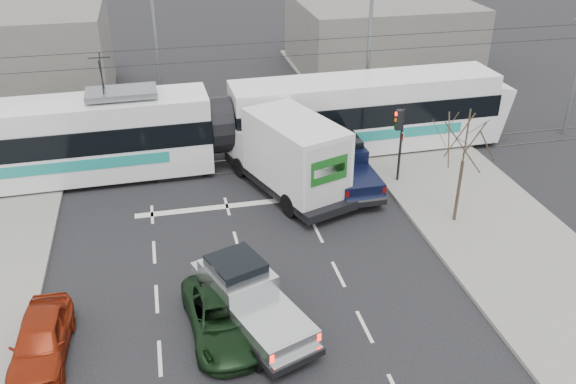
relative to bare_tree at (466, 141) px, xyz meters
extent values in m
plane|color=black|center=(-7.60, -2.50, -3.79)|extent=(120.00, 120.00, 0.00)
cube|color=gray|center=(1.40, -2.50, -3.72)|extent=(6.00, 60.00, 0.15)
cube|color=#33302D|center=(-7.60, 7.50, -3.78)|extent=(60.00, 1.60, 0.03)
cube|color=slate|center=(4.40, 21.50, -1.29)|extent=(12.00, 10.00, 5.00)
cylinder|color=#47382B|center=(0.00, 0.00, -2.27)|extent=(0.14, 0.14, 2.75)
cylinder|color=#47382B|center=(0.00, 0.00, 0.23)|extent=(0.07, 0.07, 2.25)
cylinder|color=black|center=(-1.00, 4.00, -1.84)|extent=(0.12, 0.12, 3.60)
cube|color=black|center=(-1.20, 4.00, -0.54)|extent=(0.28, 0.28, 0.95)
cylinder|color=#FF0C07|center=(-1.35, 4.00, -0.24)|extent=(0.06, 0.20, 0.20)
cylinder|color=orange|center=(-1.35, 4.00, -0.54)|extent=(0.06, 0.20, 0.20)
cylinder|color=#05330C|center=(-1.35, 4.00, -0.84)|extent=(0.06, 0.20, 0.20)
cube|color=white|center=(-1.02, 3.85, -1.34)|extent=(0.02, 0.30, 0.40)
cylinder|color=slate|center=(-0.10, 11.50, 0.71)|extent=(0.20, 0.20, 9.00)
cylinder|color=slate|center=(-11.60, 13.50, 0.71)|extent=(0.20, 0.20, 9.00)
cylinder|color=black|center=(-7.60, 7.50, 1.71)|extent=(60.00, 0.03, 0.03)
cylinder|color=black|center=(-7.60, 7.50, 2.41)|extent=(60.00, 0.03, 0.03)
cube|color=white|center=(-16.46, 7.65, -2.68)|extent=(13.91, 3.23, 1.68)
cube|color=black|center=(-16.46, 7.65, -1.39)|extent=(13.98, 3.26, 1.14)
cube|color=white|center=(-16.46, 7.65, -0.36)|extent=(13.90, 3.11, 1.07)
cube|color=teal|center=(-16.43, 6.18, -2.38)|extent=(9.69, 0.25, 0.53)
cube|color=white|center=(-1.42, 8.00, -2.68)|extent=(13.91, 3.23, 1.68)
cube|color=black|center=(-1.42, 8.00, -1.39)|extent=(13.98, 3.26, 1.14)
cube|color=white|center=(-1.42, 8.00, -0.36)|extent=(13.90, 3.11, 1.07)
cube|color=teal|center=(-1.39, 6.54, -2.38)|extent=(9.69, 0.25, 0.53)
cylinder|color=black|center=(-8.94, 7.82, -1.62)|extent=(1.14, 2.81, 2.79)
cube|color=slate|center=(-13.45, 7.72, 0.42)|extent=(3.26, 1.82, 0.27)
cube|color=black|center=(-11.20, 7.77, -3.60)|extent=(2.21, 2.52, 0.39)
cube|color=black|center=(-6.68, 7.88, -3.60)|extent=(2.21, 2.52, 0.39)
cube|color=black|center=(2.34, 8.09, -3.60)|extent=(2.21, 2.52, 0.39)
cube|color=black|center=(-9.49, -4.64, -3.27)|extent=(3.69, 5.82, 0.24)
cube|color=#BBBDC0|center=(-9.83, -3.71, -2.61)|extent=(2.55, 2.81, 1.09)
cube|color=black|center=(-9.87, -3.62, -2.04)|extent=(2.09, 2.11, 0.52)
cube|color=#BBBDC0|center=(-10.29, -2.47, -2.83)|extent=(2.03, 1.56, 0.52)
cube|color=#BBBDC0|center=(-9.07, -5.77, -2.89)|extent=(2.60, 2.97, 0.62)
cube|color=silver|center=(-8.57, -7.11, -3.15)|extent=(1.70, 0.77, 0.17)
cube|color=#FF0C07|center=(-9.39, -7.30, -2.80)|extent=(0.15, 0.12, 0.27)
cube|color=#FF0C07|center=(-7.83, -6.72, -2.80)|extent=(0.15, 0.12, 0.27)
cylinder|color=black|center=(-10.92, -3.29, -3.41)|extent=(0.51, 0.80, 0.76)
cylinder|color=black|center=(-9.28, -2.68, -3.41)|extent=(0.51, 0.80, 0.76)
cylinder|color=black|center=(-9.69, -6.59, -3.41)|extent=(0.51, 0.80, 0.76)
cylinder|color=black|center=(-8.06, -5.98, -3.41)|extent=(0.51, 0.80, 0.76)
cube|color=black|center=(-6.37, 4.43, -3.20)|extent=(4.97, 7.96, 0.38)
cube|color=white|center=(-7.33, 7.13, -2.29)|extent=(2.92, 2.53, 1.72)
cube|color=black|center=(-7.38, 7.27, -1.64)|extent=(2.40, 1.85, 0.65)
cube|color=silver|center=(-6.11, 3.72, -1.61)|extent=(4.16, 5.69, 3.17)
cube|color=silver|center=(-5.26, 1.33, -1.61)|extent=(2.16, 0.82, 2.79)
cube|color=#125215|center=(-5.24, 1.28, -1.36)|extent=(1.71, 0.63, 1.08)
cube|color=black|center=(-5.18, 1.10, -3.31)|extent=(2.28, 1.04, 0.19)
cylinder|color=black|center=(-8.25, 6.32, -3.31)|extent=(0.63, 1.02, 0.97)
cylinder|color=black|center=(-6.11, 7.08, -3.31)|extent=(0.63, 1.02, 0.97)
cylinder|color=black|center=(-6.73, 2.06, -3.25)|extent=(0.67, 1.12, 1.08)
cylinder|color=black|center=(-4.59, 2.83, -3.25)|extent=(0.67, 1.12, 1.08)
cube|color=black|center=(-3.54, 3.92, -3.23)|extent=(2.00, 5.17, 0.26)
cube|color=black|center=(-3.56, 4.84, -2.51)|extent=(1.91, 2.19, 1.18)
cube|color=black|center=(-3.56, 4.94, -1.89)|extent=(1.65, 1.57, 0.57)
cube|color=black|center=(-3.58, 6.07, -2.74)|extent=(1.82, 0.96, 0.57)
cube|color=black|center=(-3.51, 2.79, -2.82)|extent=(1.91, 2.35, 0.67)
cube|color=silver|center=(-3.49, 1.45, -3.09)|extent=(1.75, 0.22, 0.18)
cube|color=#590505|center=(-4.32, 1.54, -2.71)|extent=(0.15, 0.09, 0.29)
cube|color=#590505|center=(-2.65, 1.57, -2.71)|extent=(0.15, 0.09, 0.29)
cylinder|color=black|center=(-4.44, 5.54, -3.38)|extent=(0.30, 0.83, 0.82)
cylinder|color=black|center=(-2.70, 5.58, -3.38)|extent=(0.30, 0.83, 0.82)
cylinder|color=black|center=(-4.38, 2.25, -3.38)|extent=(0.30, 0.83, 0.82)
cylinder|color=black|center=(-2.63, 2.29, -3.38)|extent=(0.30, 0.83, 0.82)
imported|color=black|center=(-10.53, -4.75, -3.15)|extent=(2.47, 4.76, 1.28)
imported|color=maroon|center=(-16.10, -4.62, -3.11)|extent=(1.78, 4.06, 1.36)
camera|label=1|loc=(-11.80, -20.21, 9.81)|focal=38.00mm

